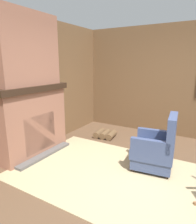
{
  "coord_description": "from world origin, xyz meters",
  "views": [
    {
      "loc": [
        0.64,
        -2.57,
        1.78
      ],
      "look_at": [
        -1.16,
        0.5,
        0.9
      ],
      "focal_mm": 32.0,
      "sensor_mm": 36.0,
      "label": 1
    }
  ],
  "objects_px": {
    "firewood_stack": "(105,134)",
    "storage_case": "(41,80)",
    "oil_lamp_vase": "(11,81)",
    "armchair": "(156,150)"
  },
  "relations": [
    {
      "from": "armchair",
      "to": "storage_case",
      "type": "xyz_separation_m",
      "value": [
        -2.27,
        -0.31,
        1.09
      ]
    },
    {
      "from": "firewood_stack",
      "to": "storage_case",
      "type": "bearing_deg",
      "value": -123.66
    },
    {
      "from": "armchair",
      "to": "storage_case",
      "type": "height_order",
      "value": "storage_case"
    },
    {
      "from": "armchair",
      "to": "storage_case",
      "type": "relative_size",
      "value": 4.2
    },
    {
      "from": "storage_case",
      "to": "oil_lamp_vase",
      "type": "bearing_deg",
      "value": -90.01
    },
    {
      "from": "armchair",
      "to": "oil_lamp_vase",
      "type": "xyz_separation_m",
      "value": [
        -2.27,
        -0.98,
        1.12
      ]
    },
    {
      "from": "firewood_stack",
      "to": "oil_lamp_vase",
      "type": "xyz_separation_m",
      "value": [
        -0.81,
        -1.88,
        1.4
      ]
    },
    {
      "from": "firewood_stack",
      "to": "oil_lamp_vase",
      "type": "bearing_deg",
      "value": -113.19
    },
    {
      "from": "firewood_stack",
      "to": "storage_case",
      "type": "relative_size",
      "value": 2.25
    },
    {
      "from": "firewood_stack",
      "to": "oil_lamp_vase",
      "type": "relative_size",
      "value": 1.76
    }
  ]
}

